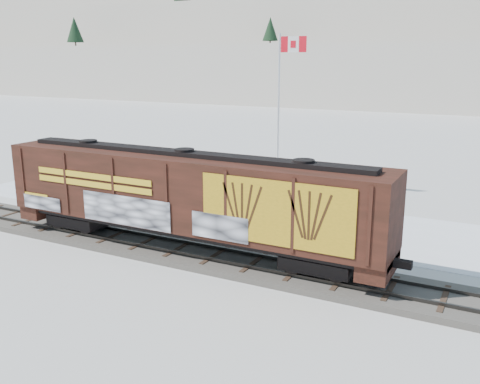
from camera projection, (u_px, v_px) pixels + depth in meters
The scene contains 9 objects.
ground at pixel (180, 254), 25.68m from camera, with size 500.00×500.00×0.00m, color white.
rail_track at pixel (180, 251), 25.64m from camera, with size 50.00×3.40×0.43m.
parking_strip at pixel (250, 214), 32.12m from camera, with size 40.00×8.00×0.03m, color white.
hillside at pixel (471, 38), 142.42m from camera, with size 360.00×110.00×93.00m.
hopper_railcar at pixel (185, 194), 24.76m from camera, with size 19.27×3.06×4.59m.
flagpole at pixel (280, 138), 36.07m from camera, with size 2.30×0.90×10.70m.
car_silver at pixel (198, 191), 34.15m from camera, with size 1.95×4.84×1.65m, color #AEB1B6.
car_white at pixel (241, 198), 32.87m from camera, with size 1.51×4.33×1.43m, color silver.
car_dark at pixel (267, 211), 29.91m from camera, with size 2.14×5.26×1.53m, color #202429.
Camera 1 is at (13.78, -20.10, 9.10)m, focal length 40.00 mm.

